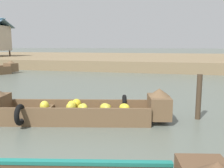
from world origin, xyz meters
The scene contains 4 objects.
ground_plane centered at (0.00, 10.00, 0.00)m, with size 300.00×300.00×0.00m, color #596056.
riverbank_strip centered at (0.00, 26.13, 0.41)m, with size 160.00×20.00×0.81m, color #7F6B4C.
banana_boat centered at (-0.55, 4.48, 0.31)m, with size 4.91×2.27×0.88m.
mooring_post centered at (2.56, 5.43, 0.61)m, with size 0.14×0.14×1.23m, color #423323.
Camera 1 is at (1.87, -1.42, 1.99)m, focal length 39.57 mm.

